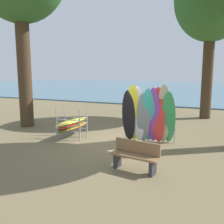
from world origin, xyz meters
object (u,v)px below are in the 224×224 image
(park_bench, at_px, (135,155))
(board_storage_rack, at_px, (72,125))
(leaning_board_pile, at_px, (148,116))
(tree_mid_behind, at_px, (212,0))

(park_bench, bearing_deg, board_storage_rack, 145.97)
(leaning_board_pile, distance_m, park_bench, 2.95)
(tree_mid_behind, xyz_separation_m, park_bench, (-1.37, -9.15, -6.13))
(board_storage_rack, distance_m, park_bench, 4.32)
(tree_mid_behind, distance_m, park_bench, 11.10)
(tree_mid_behind, bearing_deg, park_bench, -98.50)
(leaning_board_pile, bearing_deg, park_bench, -82.15)
(park_bench, bearing_deg, leaning_board_pile, 97.85)
(tree_mid_behind, distance_m, leaning_board_pile, 8.54)
(tree_mid_behind, xyz_separation_m, board_storage_rack, (-4.94, -6.74, -6.04))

